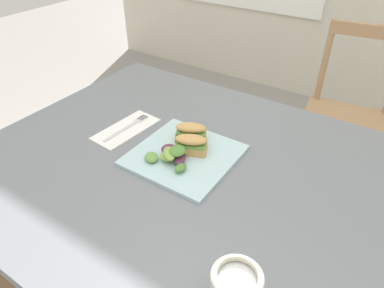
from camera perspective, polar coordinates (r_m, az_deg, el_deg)
The scene contains 8 objects.
dining_table at distance 1.03m, azimuth 0.41°, elevation -9.09°, with size 1.25×0.96×0.74m.
chair_wooden_far at distance 1.90m, azimuth 23.90°, elevation 3.99°, with size 0.44×0.44×0.87m.
plate_lunch at distance 0.99m, azimuth -1.27°, elevation -1.83°, with size 0.28×0.28×0.01m, color silver.
sandwich_half_front at distance 0.98m, azimuth -0.16°, elevation 0.01°, with size 0.10×0.08×0.06m.
sandwich_half_back at distance 1.03m, azimuth -0.18°, elevation 1.99°, with size 0.10×0.08×0.06m.
salad_mixed_greens at distance 0.96m, azimuth -3.32°, elevation -1.62°, with size 0.14×0.12×0.04m.
napkin_folded at distance 1.13m, azimuth -10.74°, elevation 2.43°, with size 0.10×0.22×0.00m, color white.
fork_on_napkin at distance 1.14m, azimuth -10.14°, elevation 2.97°, with size 0.03×0.19×0.00m.
Camera 1 is at (0.33, -0.49, 1.35)m, focal length 32.53 mm.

